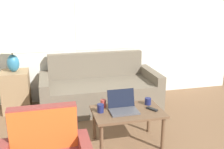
{
  "coord_description": "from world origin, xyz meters",
  "views": [
    {
      "loc": [
        -0.47,
        -0.4,
        1.79
      ],
      "look_at": [
        0.39,
        3.03,
        0.75
      ],
      "focal_mm": 42.0,
      "sensor_mm": 36.0,
      "label": 1
    }
  ],
  "objects_px": {
    "cup_navy": "(103,103)",
    "cup_white": "(100,108)",
    "tv_remote": "(152,109)",
    "couch": "(100,91)",
    "table_lamp": "(12,50)",
    "laptop": "(123,106)",
    "cup_yellow": "(148,101)",
    "coffee_table": "(128,115)"
  },
  "relations": [
    {
      "from": "table_lamp",
      "to": "cup_white",
      "type": "height_order",
      "value": "table_lamp"
    },
    {
      "from": "laptop",
      "to": "cup_yellow",
      "type": "distance_m",
      "value": 0.38
    },
    {
      "from": "table_lamp",
      "to": "cup_navy",
      "type": "bearing_deg",
      "value": -46.54
    },
    {
      "from": "table_lamp",
      "to": "laptop",
      "type": "xyz_separation_m",
      "value": [
        1.39,
        -1.41,
        -0.49
      ]
    },
    {
      "from": "table_lamp",
      "to": "cup_navy",
      "type": "height_order",
      "value": "table_lamp"
    },
    {
      "from": "coffee_table",
      "to": "cup_yellow",
      "type": "relative_size",
      "value": 9.82
    },
    {
      "from": "couch",
      "to": "cup_yellow",
      "type": "height_order",
      "value": "couch"
    },
    {
      "from": "table_lamp",
      "to": "cup_yellow",
      "type": "bearing_deg",
      "value": -36.62
    },
    {
      "from": "coffee_table",
      "to": "cup_yellow",
      "type": "xyz_separation_m",
      "value": [
        0.31,
        0.12,
        0.1
      ]
    },
    {
      "from": "couch",
      "to": "coffee_table",
      "type": "bearing_deg",
      "value": -85.9
    },
    {
      "from": "cup_white",
      "to": "tv_remote",
      "type": "bearing_deg",
      "value": -7.82
    },
    {
      "from": "couch",
      "to": "cup_navy",
      "type": "relative_size",
      "value": 20.05
    },
    {
      "from": "couch",
      "to": "cup_yellow",
      "type": "xyz_separation_m",
      "value": [
        0.4,
        -1.16,
        0.23
      ]
    },
    {
      "from": "cup_navy",
      "to": "couch",
      "type": "bearing_deg",
      "value": 81.02
    },
    {
      "from": "cup_yellow",
      "to": "cup_navy",
      "type": "bearing_deg",
      "value": 173.82
    },
    {
      "from": "laptop",
      "to": "cup_navy",
      "type": "height_order",
      "value": "laptop"
    },
    {
      "from": "cup_yellow",
      "to": "cup_white",
      "type": "xyz_separation_m",
      "value": [
        -0.64,
        -0.09,
        0.01
      ]
    },
    {
      "from": "laptop",
      "to": "tv_remote",
      "type": "bearing_deg",
      "value": -10.88
    },
    {
      "from": "couch",
      "to": "cup_white",
      "type": "relative_size",
      "value": 18.82
    },
    {
      "from": "laptop",
      "to": "cup_white",
      "type": "distance_m",
      "value": 0.28
    },
    {
      "from": "table_lamp",
      "to": "cup_yellow",
      "type": "relative_size",
      "value": 5.94
    },
    {
      "from": "couch",
      "to": "tv_remote",
      "type": "bearing_deg",
      "value": -73.67
    },
    {
      "from": "coffee_table",
      "to": "laptop",
      "type": "distance_m",
      "value": 0.13
    },
    {
      "from": "couch",
      "to": "laptop",
      "type": "bearing_deg",
      "value": -88.38
    },
    {
      "from": "cup_navy",
      "to": "cup_white",
      "type": "height_order",
      "value": "cup_white"
    },
    {
      "from": "table_lamp",
      "to": "cup_white",
      "type": "xyz_separation_m",
      "value": [
        1.11,
        -1.39,
        -0.5
      ]
    },
    {
      "from": "cup_yellow",
      "to": "couch",
      "type": "bearing_deg",
      "value": 109.17
    },
    {
      "from": "coffee_table",
      "to": "cup_white",
      "type": "bearing_deg",
      "value": 173.82
    },
    {
      "from": "cup_yellow",
      "to": "tv_remote",
      "type": "relative_size",
      "value": 0.58
    },
    {
      "from": "laptop",
      "to": "cup_white",
      "type": "height_order",
      "value": "laptop"
    },
    {
      "from": "cup_white",
      "to": "tv_remote",
      "type": "distance_m",
      "value": 0.64
    },
    {
      "from": "laptop",
      "to": "tv_remote",
      "type": "xyz_separation_m",
      "value": [
        0.36,
        -0.07,
        -0.04
      ]
    },
    {
      "from": "coffee_table",
      "to": "cup_navy",
      "type": "distance_m",
      "value": 0.34
    },
    {
      "from": "cup_white",
      "to": "cup_navy",
      "type": "bearing_deg",
      "value": 65.66
    },
    {
      "from": "couch",
      "to": "tv_remote",
      "type": "distance_m",
      "value": 1.4
    },
    {
      "from": "cup_navy",
      "to": "cup_white",
      "type": "bearing_deg",
      "value": -114.34
    },
    {
      "from": "tv_remote",
      "to": "couch",
      "type": "bearing_deg",
      "value": 106.33
    },
    {
      "from": "couch",
      "to": "cup_navy",
      "type": "xyz_separation_m",
      "value": [
        -0.17,
        -1.1,
        0.24
      ]
    },
    {
      "from": "cup_navy",
      "to": "coffee_table",
      "type": "bearing_deg",
      "value": -34.66
    },
    {
      "from": "coffee_table",
      "to": "laptop",
      "type": "bearing_deg",
      "value": 162.7
    },
    {
      "from": "couch",
      "to": "laptop",
      "type": "relative_size",
      "value": 5.68
    },
    {
      "from": "coffee_table",
      "to": "tv_remote",
      "type": "height_order",
      "value": "tv_remote"
    }
  ]
}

